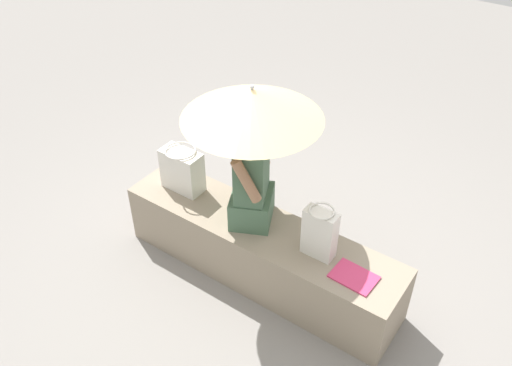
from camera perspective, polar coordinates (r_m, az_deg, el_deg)
name	(u,v)px	position (r m, az deg, el deg)	size (l,w,h in m)	color
ground_plane	(260,274)	(4.15, 0.41, -9.54)	(14.00, 14.00, 0.00)	gray
stone_bench	(260,251)	(3.98, 0.42, -7.17)	(2.13, 0.49, 0.48)	gray
person_seated	(252,174)	(3.63, -0.46, 0.91)	(0.40, 0.51, 0.90)	#47664C
parasol	(252,104)	(3.41, -0.41, 8.31)	(0.92, 0.92, 1.03)	#B7B7BC
handbag_black	(182,170)	(4.08, -7.77, 1.39)	(0.32, 0.23, 0.35)	silver
tote_bag_canvas	(320,233)	(3.51, 6.71, -5.24)	(0.22, 0.17, 0.38)	silver
magazine	(354,277)	(3.52, 10.27, -9.68)	(0.28, 0.20, 0.01)	#D83866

